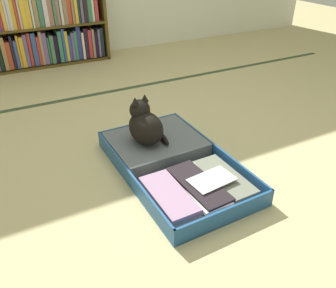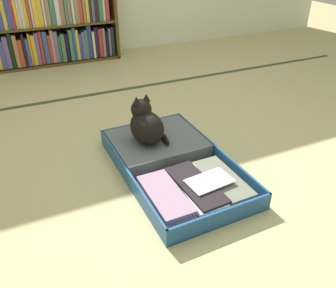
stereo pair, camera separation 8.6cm
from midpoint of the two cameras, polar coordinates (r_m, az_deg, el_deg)
The scene contains 5 objects.
ground_plane at distance 2.06m, azimuth 1.59°, elevation -3.11°, with size 10.00×10.00×0.00m, color tan.
tatami_border at distance 3.07m, azimuth -9.70°, elevation 8.63°, with size 4.80×0.05×0.00m.
bookshelf at distance 3.83m, azimuth -21.14°, elevation 17.34°, with size 1.30×0.29×0.77m.
open_suitcase at distance 1.99m, azimuth -0.93°, elevation -2.91°, with size 0.59×0.98×0.10m.
black_cat at distance 2.02m, azimuth -5.10°, elevation 3.10°, with size 0.24×0.27×0.28m.
Camera 1 is at (-0.87, -1.46, 1.16)m, focal length 37.01 mm.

